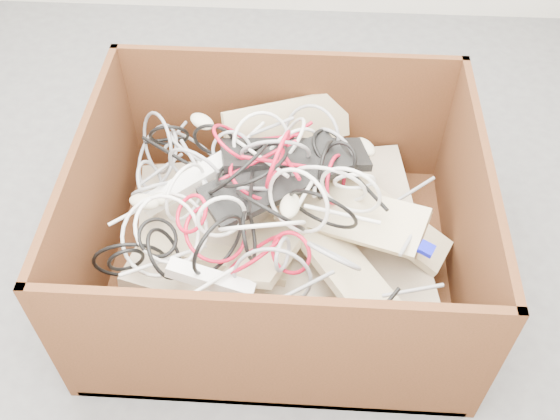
# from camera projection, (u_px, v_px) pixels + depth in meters

# --- Properties ---
(ground) EXTENTS (3.00, 3.00, 0.00)m
(ground) POSITION_uv_depth(u_px,v_px,m) (248.00, 227.00, 2.40)
(ground) COLOR #4B4B4D
(ground) RESTS_ON ground
(cardboard_box) EXTENTS (1.22, 1.02, 0.58)m
(cardboard_box) POSITION_uv_depth(u_px,v_px,m) (275.00, 245.00, 2.16)
(cardboard_box) COLOR #36210D
(cardboard_box) RESTS_ON ground
(keyboard_pile) EXTENTS (1.03, 1.02, 0.34)m
(keyboard_pile) POSITION_uv_depth(u_px,v_px,m) (296.00, 212.00, 2.07)
(keyboard_pile) COLOR #C8BD8D
(keyboard_pile) RESTS_ON cardboard_box
(mice_scatter) EXTENTS (0.80, 0.77, 0.20)m
(mice_scatter) POSITION_uv_depth(u_px,v_px,m) (248.00, 202.00, 2.00)
(mice_scatter) COLOR beige
(mice_scatter) RESTS_ON keyboard_pile
(power_strip_left) EXTENTS (0.30, 0.22, 0.13)m
(power_strip_left) POSITION_uv_depth(u_px,v_px,m) (186.00, 183.00, 2.06)
(power_strip_left) COLOR white
(power_strip_left) RESTS_ON keyboard_pile
(power_strip_right) EXTENTS (0.26, 0.10, 0.09)m
(power_strip_right) POSITION_uv_depth(u_px,v_px,m) (211.00, 279.00, 1.82)
(power_strip_right) COLOR white
(power_strip_right) RESTS_ON keyboard_pile
(vga_plug) EXTENTS (0.06, 0.06, 0.03)m
(vga_plug) POSITION_uv_depth(u_px,v_px,m) (426.00, 249.00, 1.89)
(vga_plug) COLOR #0D13D0
(vga_plug) RESTS_ON keyboard_pile
(cable_tangle) EXTENTS (1.09, 0.86, 0.51)m
(cable_tangle) POSITION_uv_depth(u_px,v_px,m) (245.00, 190.00, 1.98)
(cable_tangle) COLOR #B80D27
(cable_tangle) RESTS_ON keyboard_pile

